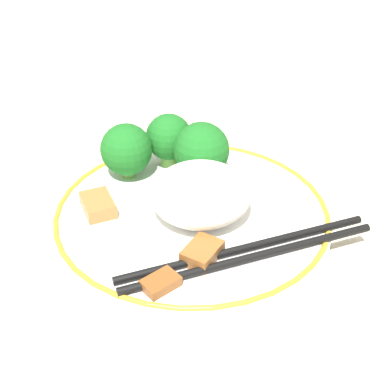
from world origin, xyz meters
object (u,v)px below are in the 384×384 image
broccoli_back_center (169,138)px  chopsticks (248,253)px  plate (192,216)px  broccoli_back_left (201,151)px  broccoli_back_right (126,150)px

broccoli_back_center → chopsticks: size_ratio=0.25×
plate → broccoli_back_center: size_ratio=4.53×
plate → chopsticks: 0.08m
broccoli_back_center → chopsticks: bearing=-71.6°
broccoli_back_left → chopsticks: (0.02, -0.12, -0.03)m
broccoli_back_right → plate: bearing=-50.1°
broccoli_back_right → chopsticks: size_ratio=0.25×
broccoli_back_left → chopsticks: broccoli_back_left is taller
broccoli_back_left → broccoli_back_right: bearing=170.0°
broccoli_back_right → broccoli_back_center: bearing=21.6°
chopsticks → broccoli_back_right: bearing=124.6°
broccoli_back_center → broccoli_back_right: bearing=-158.4°
broccoli_back_center → broccoli_back_right: (-0.04, -0.02, -0.00)m
broccoli_back_right → broccoli_back_left: bearing=-10.0°
broccoli_back_right → chopsticks: bearing=-55.4°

